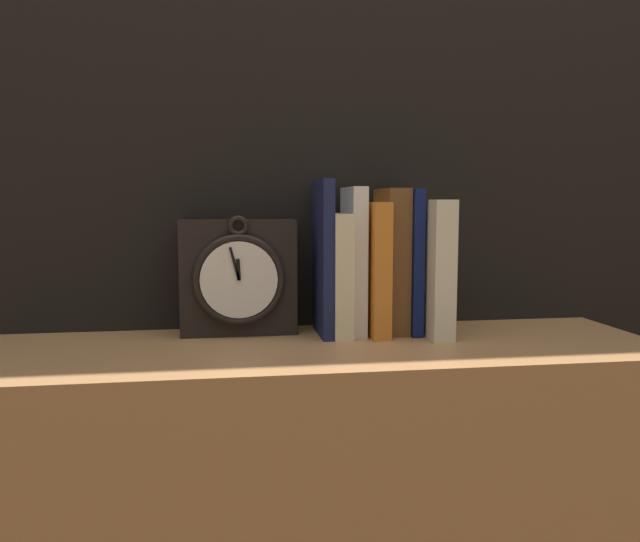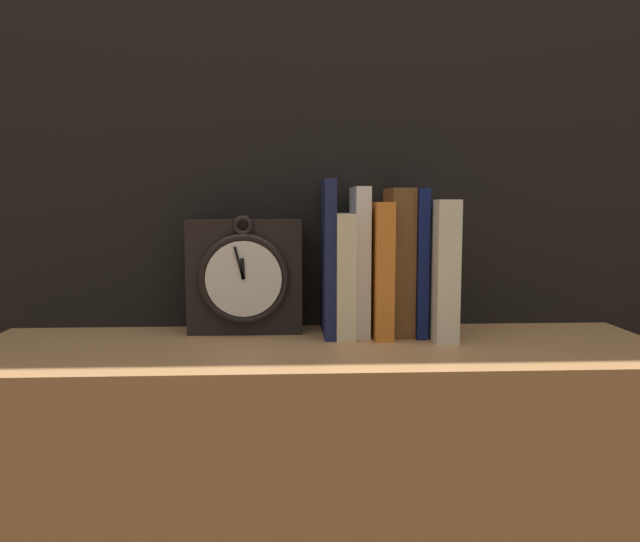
% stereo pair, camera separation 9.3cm
% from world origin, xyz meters
% --- Properties ---
extents(wall_back, '(6.00, 0.05, 2.60)m').
position_xyz_m(wall_back, '(0.00, 0.18, 1.30)').
color(wall_back, black).
rests_on(wall_back, ground_plane).
extents(clock, '(0.19, 0.08, 0.20)m').
position_xyz_m(clock, '(-0.12, 0.11, 0.98)').
color(clock, black).
rests_on(clock, bookshelf).
extents(book_slot0_navy, '(0.02, 0.13, 0.25)m').
position_xyz_m(book_slot0_navy, '(0.02, 0.08, 1.01)').
color(book_slot0_navy, '#191F49').
rests_on(book_slot0_navy, bookshelf).
extents(book_slot1_cream, '(0.03, 0.13, 0.20)m').
position_xyz_m(book_slot1_cream, '(0.04, 0.08, 0.98)').
color(book_slot1_cream, beige).
rests_on(book_slot1_cream, bookshelf).
extents(book_slot2_white, '(0.02, 0.12, 0.24)m').
position_xyz_m(book_slot2_white, '(0.07, 0.09, 1.00)').
color(book_slot2_white, white).
rests_on(book_slot2_white, bookshelf).
extents(book_slot3_orange, '(0.03, 0.13, 0.22)m').
position_xyz_m(book_slot3_orange, '(0.10, 0.08, 0.99)').
color(book_slot3_orange, orange).
rests_on(book_slot3_orange, bookshelf).
extents(book_slot4_brown, '(0.04, 0.11, 0.24)m').
position_xyz_m(book_slot4_brown, '(0.14, 0.09, 1.00)').
color(book_slot4_brown, brown).
rests_on(book_slot4_brown, bookshelf).
extents(book_slot5_navy, '(0.02, 0.12, 0.24)m').
position_xyz_m(book_slot5_navy, '(0.16, 0.09, 1.00)').
color(book_slot5_navy, navy).
rests_on(book_slot5_navy, bookshelf).
extents(book_slot6_cream, '(0.04, 0.16, 0.22)m').
position_xyz_m(book_slot6_cream, '(0.19, 0.07, 0.99)').
color(book_slot6_cream, beige).
rests_on(book_slot6_cream, bookshelf).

